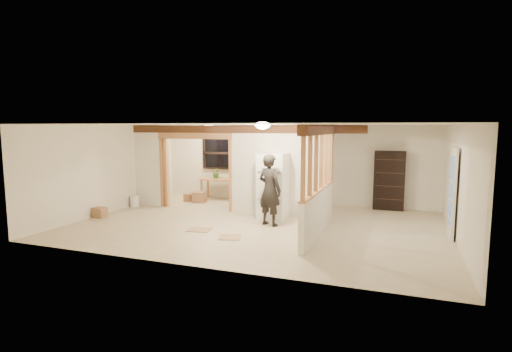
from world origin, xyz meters
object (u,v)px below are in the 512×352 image
at_px(refrigerator, 273,186).
at_px(woman, 270,190).
at_px(work_table, 219,189).
at_px(shop_vac, 162,192).
at_px(bookshelf, 389,181).

distance_m(refrigerator, woman, 0.77).
height_order(work_table, shop_vac, work_table).
bearing_deg(refrigerator, work_table, 141.62).
height_order(woman, work_table, woman).
relative_size(refrigerator, shop_vac, 2.69).
relative_size(woman, work_table, 1.57).
distance_m(refrigerator, shop_vac, 4.21).
height_order(woman, bookshelf, woman).
xyz_separation_m(woman, work_table, (-2.74, 2.80, -0.54)).
bearing_deg(bookshelf, shop_vac, -169.25).
bearing_deg(refrigerator, woman, -78.48).
relative_size(refrigerator, work_table, 1.55).
bearing_deg(woman, refrigerator, -57.52).
height_order(work_table, bookshelf, bookshelf).
bearing_deg(woman, work_table, -24.72).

